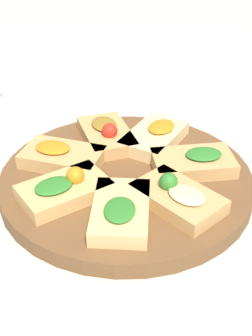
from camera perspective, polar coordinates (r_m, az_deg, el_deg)
The scene contains 10 objects.
ground_plane at distance 0.60m, azimuth 0.00°, elevation -2.35°, with size 3.00×3.00×0.00m, color beige.
serving_board at distance 0.60m, azimuth 0.00°, elevation -1.55°, with size 0.32×0.32×0.02m, color brown.
focaccia_slice_0 at distance 0.65m, azimuth 3.85°, elevation 3.75°, with size 0.11×0.07×0.02m.
focaccia_slice_1 at distance 0.66m, azimuth -2.36°, elevation 4.11°, with size 0.12×0.12×0.04m.
focaccia_slice_2 at distance 0.61m, azimuth -7.84°, elevation 1.42°, with size 0.08×0.11×0.02m.
focaccia_slice_3 at distance 0.55m, azimuth -7.51°, elevation -2.58°, with size 0.12×0.10×0.04m.
focaccia_slice_4 at distance 0.52m, azimuth -0.66°, elevation -5.27°, with size 0.12×0.10×0.02m.
focaccia_slice_5 at distance 0.54m, azimuth 6.31°, elevation -3.54°, with size 0.09×0.12×0.04m.
focaccia_slice_6 at distance 0.60m, azimuth 8.29°, elevation 0.71°, with size 0.11×0.12×0.02m.
plate_right at distance 0.90m, azimuth -9.51°, elevation 10.35°, with size 0.19×0.19×0.02m.
Camera 1 is at (-0.44, -0.22, 0.35)m, focal length 50.00 mm.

